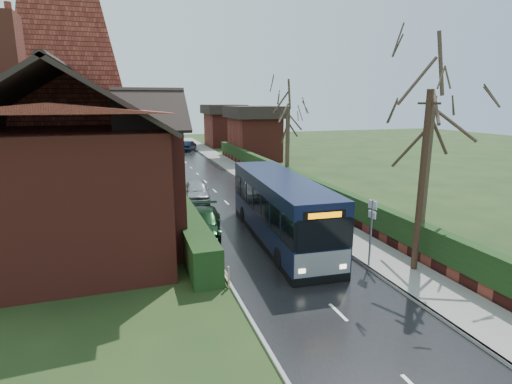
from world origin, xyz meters
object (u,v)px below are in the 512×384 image
object	(u,v)px
car_green	(203,223)
telegraph_pole	(422,184)
bus	(280,209)
bus_stop_sign	(372,223)
brick_house	(83,157)
car_silver	(197,191)

from	to	relation	value
car_green	telegraph_pole	size ratio (longest dim) A/B	0.62
bus	bus_stop_sign	size ratio (longest dim) A/B	3.62
bus_stop_sign	brick_house	bearing A→B (deg)	137.54
car_silver	telegraph_pole	xyz separation A→B (m)	(6.71, -15.29, 3.12)
brick_house	bus_stop_sign	xyz separation A→B (m)	(11.93, -7.78, -2.34)
bus	telegraph_pole	size ratio (longest dim) A/B	1.47
bus	car_green	size ratio (longest dim) A/B	2.37
car_silver	car_green	distance (m)	7.79
car_green	telegraph_pole	bearing A→B (deg)	-32.79
brick_house	bus	size ratio (longest dim) A/B	1.31
car_silver	bus_stop_sign	world-z (taller)	bus_stop_sign
bus_stop_sign	telegraph_pole	distance (m)	2.60
car_green	bus_stop_sign	distance (m)	9.09
bus	telegraph_pole	xyz separation A→B (m)	(4.00, -5.50, 2.19)
brick_house	car_silver	xyz separation A→B (m)	(6.82, 6.56, -3.64)
car_silver	bus	bearing A→B (deg)	-68.39
bus	car_silver	distance (m)	10.20
car_silver	car_green	bearing A→B (deg)	-91.16
bus	bus_stop_sign	distance (m)	5.16
car_green	bus_stop_sign	xyz separation A→B (m)	(6.10, -6.61, 1.35)
car_green	telegraph_pole	world-z (taller)	telegraph_pole
telegraph_pole	car_silver	bearing A→B (deg)	98.75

